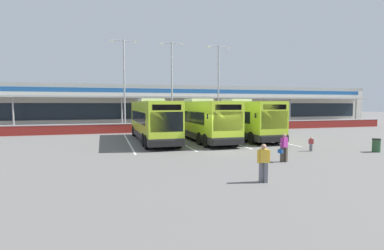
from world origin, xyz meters
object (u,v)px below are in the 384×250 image
(coach_bus_leftmost, at_px, (153,121))
(litter_bin, at_px, (376,145))
(pedestrian_in_dark_coat, at_px, (264,162))
(pedestrian_child, at_px, (311,143))
(lamp_post_west, at_px, (124,79))
(coach_bus_left_centre, at_px, (201,120))
(lamp_post_east, at_px, (218,81))
(coach_bus_centre, at_px, (240,119))
(lamp_post_centre, at_px, (172,80))
(pedestrian_with_handbag, at_px, (284,147))

(coach_bus_leftmost, xyz_separation_m, litter_bin, (13.82, -10.23, -1.32))
(litter_bin, bearing_deg, pedestrian_in_dark_coat, -156.79)
(coach_bus_leftmost, bearing_deg, pedestrian_child, -41.60)
(coach_bus_leftmost, xyz_separation_m, lamp_post_west, (-1.79, 10.87, 4.50))
(coach_bus_left_centre, xyz_separation_m, litter_bin, (9.41, -9.84, -1.32))
(pedestrian_child, distance_m, lamp_post_east, 20.61)
(coach_bus_centre, bearing_deg, pedestrian_in_dark_coat, -111.77)
(lamp_post_centre, xyz_separation_m, litter_bin, (9.76, -21.05, -5.82))
(coach_bus_centre, height_order, pedestrian_in_dark_coat, coach_bus_centre)
(coach_bus_leftmost, height_order, coach_bus_centre, same)
(coach_bus_left_centre, xyz_separation_m, coach_bus_centre, (4.13, 0.61, 0.00))
(lamp_post_west, height_order, litter_bin, lamp_post_west)
(coach_bus_leftmost, height_order, pedestrian_with_handbag, coach_bus_leftmost)
(pedestrian_child, relative_size, litter_bin, 1.08)
(lamp_post_east, height_order, litter_bin, lamp_post_east)
(pedestrian_child, height_order, lamp_post_centre, lamp_post_centre)
(pedestrian_child, distance_m, lamp_post_centre, 21.10)
(coach_bus_leftmost, relative_size, lamp_post_centre, 1.11)
(pedestrian_with_handbag, distance_m, pedestrian_in_dark_coat, 4.90)
(lamp_post_centre, relative_size, lamp_post_east, 1.00)
(pedestrian_with_handbag, height_order, lamp_post_west, lamp_post_west)
(coach_bus_centre, distance_m, lamp_post_east, 11.94)
(pedestrian_with_handbag, height_order, pedestrian_child, pedestrian_with_handbag)
(coach_bus_leftmost, distance_m, pedestrian_with_handbag, 12.91)
(litter_bin, bearing_deg, coach_bus_leftmost, 143.48)
(lamp_post_centre, bearing_deg, lamp_post_east, 2.65)
(coach_bus_centre, relative_size, pedestrian_in_dark_coat, 7.52)
(coach_bus_left_centre, height_order, coach_bus_centre, same)
(coach_bus_centre, bearing_deg, lamp_post_centre, 112.89)
(coach_bus_leftmost, height_order, pedestrian_in_dark_coat, coach_bus_leftmost)
(coach_bus_centre, distance_m, lamp_post_west, 15.50)
(coach_bus_centre, bearing_deg, lamp_post_west, 134.11)
(coach_bus_leftmost, height_order, pedestrian_child, coach_bus_leftmost)
(pedestrian_with_handbag, relative_size, lamp_post_east, 0.15)
(coach_bus_left_centre, distance_m, coach_bus_centre, 4.17)
(coach_bus_centre, relative_size, lamp_post_centre, 1.11)
(lamp_post_west, bearing_deg, litter_bin, -53.50)
(pedestrian_with_handbag, xyz_separation_m, pedestrian_child, (4.04, 2.86, -0.32))
(pedestrian_in_dark_coat, height_order, lamp_post_west, lamp_post_west)
(pedestrian_in_dark_coat, bearing_deg, coach_bus_centre, 68.23)
(pedestrian_in_dark_coat, xyz_separation_m, lamp_post_west, (-4.19, 26.00, 5.42))
(coach_bus_left_centre, xyz_separation_m, pedestrian_with_handbag, (1.33, -11.14, -0.93))
(pedestrian_with_handbag, bearing_deg, pedestrian_child, 35.27)
(coach_bus_left_centre, bearing_deg, litter_bin, -46.27)
(coach_bus_centre, height_order, pedestrian_child, coach_bus_centre)
(coach_bus_left_centre, height_order, litter_bin, coach_bus_left_centre)
(pedestrian_in_dark_coat, bearing_deg, coach_bus_leftmost, 99.02)
(pedestrian_in_dark_coat, height_order, lamp_post_east, lamp_post_east)
(lamp_post_centre, bearing_deg, coach_bus_left_centre, -88.23)
(coach_bus_centre, xyz_separation_m, litter_bin, (5.29, -10.45, -1.32))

